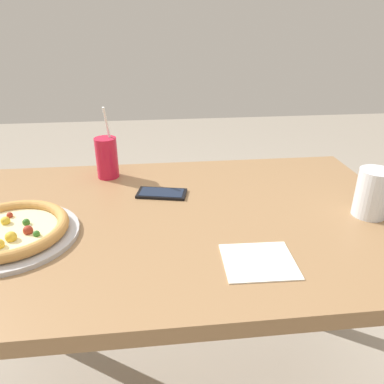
# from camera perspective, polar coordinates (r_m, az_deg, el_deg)

# --- Properties ---
(dining_table) EXTENTS (1.26, 0.82, 0.75)m
(dining_table) POSITION_cam_1_polar(r_m,az_deg,el_deg) (1.09, -1.42, -8.79)
(dining_table) COLOR #936D47
(dining_table) RESTS_ON ground
(pizza_near) EXTENTS (0.33, 0.33, 0.04)m
(pizza_near) POSITION_cam_1_polar(r_m,az_deg,el_deg) (1.02, -26.14, -5.46)
(pizza_near) COLOR #B7B7BC
(pizza_near) RESTS_ON dining_table
(drink_cup_colored) EXTENTS (0.07, 0.07, 0.24)m
(drink_cup_colored) POSITION_cam_1_polar(r_m,az_deg,el_deg) (1.28, -12.93, 5.19)
(drink_cup_colored) COLOR red
(drink_cup_colored) RESTS_ON dining_table
(water_cup_clear) EXTENTS (0.09, 0.09, 0.13)m
(water_cup_clear) POSITION_cam_1_polar(r_m,az_deg,el_deg) (1.11, 25.99, -0.07)
(water_cup_clear) COLOR silver
(water_cup_clear) RESTS_ON dining_table
(paper_napkin) EXTENTS (0.16, 0.15, 0.00)m
(paper_napkin) POSITION_cam_1_polar(r_m,az_deg,el_deg) (0.86, 10.21, -10.42)
(paper_napkin) COLOR white
(paper_napkin) RESTS_ON dining_table
(cell_phone) EXTENTS (0.16, 0.10, 0.01)m
(cell_phone) POSITION_cam_1_polar(r_m,az_deg,el_deg) (1.15, -4.66, -0.20)
(cell_phone) COLOR black
(cell_phone) RESTS_ON dining_table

